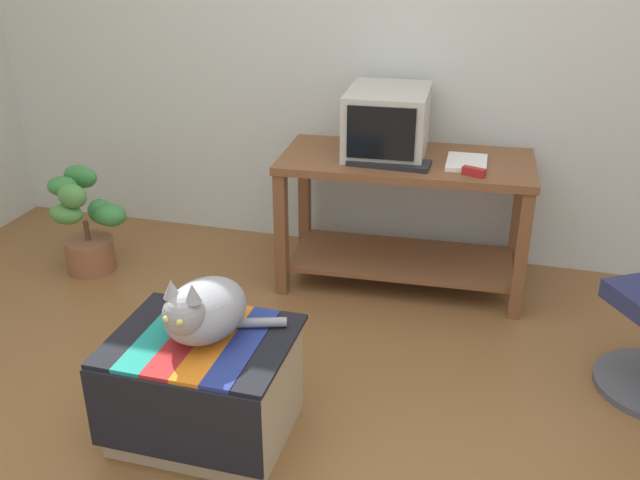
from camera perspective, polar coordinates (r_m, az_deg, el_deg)
ground_plane at (r=2.65m, az=-4.97°, el=-18.58°), size 14.00×14.00×0.00m
back_wall at (r=3.94m, az=5.06°, el=17.21°), size 8.00×0.10×2.60m
desk at (r=3.68m, az=6.85°, el=3.27°), size 1.30×0.67×0.70m
tv_monitor at (r=3.63m, az=5.49°, el=9.50°), size 0.43×0.53×0.33m
keyboard at (r=3.48m, az=5.61°, el=6.24°), size 0.40×0.16×0.02m
book at (r=3.54m, az=11.81°, el=6.17°), size 0.20×0.26×0.02m
ottoman_with_blanket at (r=2.73m, az=-9.38°, el=-11.60°), size 0.65×0.54×0.42m
cat at (r=2.56m, az=-9.46°, el=-5.65°), size 0.43×0.41×0.29m
potted_plant at (r=4.07m, az=-18.38°, el=1.09°), size 0.43×0.33×0.57m
stapler at (r=3.39m, az=12.37°, el=5.42°), size 0.12×0.07×0.04m
pen at (r=3.59m, az=12.56°, el=6.25°), size 0.06×0.13×0.01m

